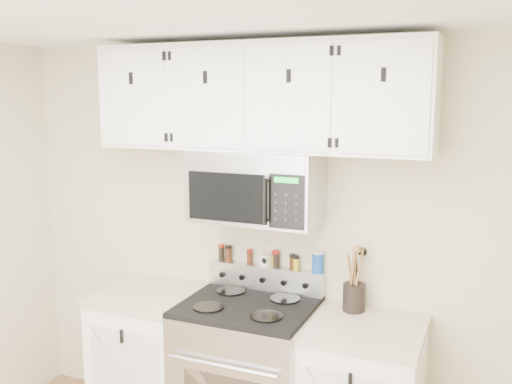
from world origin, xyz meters
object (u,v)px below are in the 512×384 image
range (248,377)px  salt_canister (318,262)px  utensil_crock (354,295)px  microwave (256,187)px

range → salt_canister: salt_canister is taller
utensil_crock → salt_canister: bearing=163.1°
range → utensil_crock: bearing=19.7°
salt_canister → range: bearing=-140.3°
microwave → utensil_crock: size_ratio=2.01×
range → salt_canister: (0.34, 0.28, 0.68)m
microwave → salt_canister: bearing=24.6°
range → utensil_crock: utensil_crock is taller
microwave → utensil_crock: (0.58, 0.08, -0.61)m
utensil_crock → range: bearing=-160.3°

